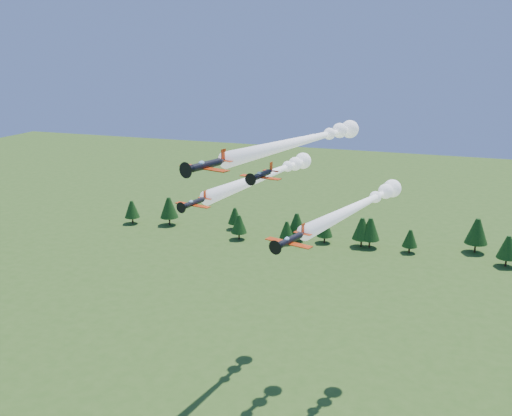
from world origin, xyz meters
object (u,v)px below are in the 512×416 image
(plane_lead, at_px, (307,140))
(plane_left, at_px, (271,173))
(plane_right, at_px, (362,204))
(plane_slot, at_px, (261,175))

(plane_lead, bearing_deg, plane_left, 157.74)
(plane_left, distance_m, plane_right, 20.54)
(plane_right, xyz_separation_m, plane_slot, (-14.92, -14.53, 7.43))
(plane_lead, xyz_separation_m, plane_right, (10.47, 1.81, -11.73))
(plane_lead, distance_m, plane_right, 15.83)
(plane_lead, bearing_deg, plane_slot, -93.31)
(plane_left, bearing_deg, plane_lead, -27.33)
(plane_lead, xyz_separation_m, plane_left, (-9.08, 7.14, -8.41))
(plane_left, xyz_separation_m, plane_slot, (4.63, -19.87, 4.10))
(plane_right, height_order, plane_slot, plane_slot)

